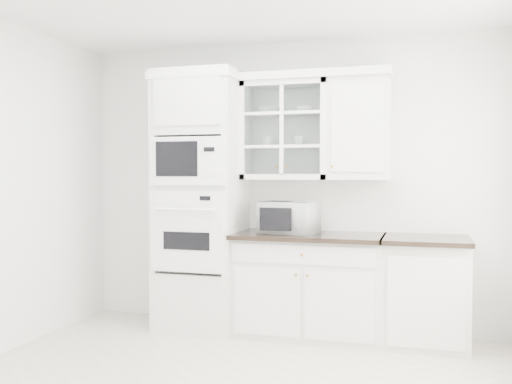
% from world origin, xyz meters
% --- Properties ---
extents(room_shell, '(4.00, 3.50, 2.70)m').
position_xyz_m(room_shell, '(0.00, 0.43, 1.78)').
color(room_shell, white).
rests_on(room_shell, ground).
extents(oven_column, '(0.76, 0.68, 2.40)m').
position_xyz_m(oven_column, '(-0.75, 1.42, 1.20)').
color(oven_column, silver).
rests_on(oven_column, ground).
extents(base_cabinet_run, '(1.32, 0.67, 0.92)m').
position_xyz_m(base_cabinet_run, '(0.28, 1.45, 0.46)').
color(base_cabinet_run, silver).
rests_on(base_cabinet_run, ground).
extents(extra_base_cabinet, '(0.72, 0.67, 0.92)m').
position_xyz_m(extra_base_cabinet, '(1.28, 1.45, 0.46)').
color(extra_base_cabinet, silver).
rests_on(extra_base_cabinet, ground).
extents(upper_cabinet_glass, '(0.80, 0.33, 0.90)m').
position_xyz_m(upper_cabinet_glass, '(0.03, 1.58, 1.85)').
color(upper_cabinet_glass, silver).
rests_on(upper_cabinet_glass, room_shell).
extents(upper_cabinet_solid, '(0.55, 0.33, 0.90)m').
position_xyz_m(upper_cabinet_solid, '(0.71, 1.58, 1.85)').
color(upper_cabinet_solid, silver).
rests_on(upper_cabinet_solid, room_shell).
extents(crown_molding, '(2.14, 0.38, 0.07)m').
position_xyz_m(crown_molding, '(-0.07, 1.56, 2.33)').
color(crown_molding, white).
rests_on(crown_molding, room_shell).
extents(countertop_microwave, '(0.56, 0.49, 0.28)m').
position_xyz_m(countertop_microwave, '(0.10, 1.43, 1.06)').
color(countertop_microwave, white).
rests_on(countertop_microwave, base_cabinet_run).
extents(bowl_a, '(0.29, 0.29, 0.06)m').
position_xyz_m(bowl_a, '(-0.13, 1.60, 2.04)').
color(bowl_a, white).
rests_on(bowl_a, upper_cabinet_glass).
extents(bowl_b, '(0.22, 0.22, 0.06)m').
position_xyz_m(bowl_b, '(0.20, 1.58, 2.04)').
color(bowl_b, white).
rests_on(bowl_b, upper_cabinet_glass).
extents(cup_a, '(0.14, 0.14, 0.09)m').
position_xyz_m(cup_a, '(-0.13, 1.57, 1.75)').
color(cup_a, white).
rests_on(cup_a, upper_cabinet_glass).
extents(cup_b, '(0.10, 0.10, 0.09)m').
position_xyz_m(cup_b, '(0.16, 1.57, 1.76)').
color(cup_b, white).
rests_on(cup_b, upper_cabinet_glass).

